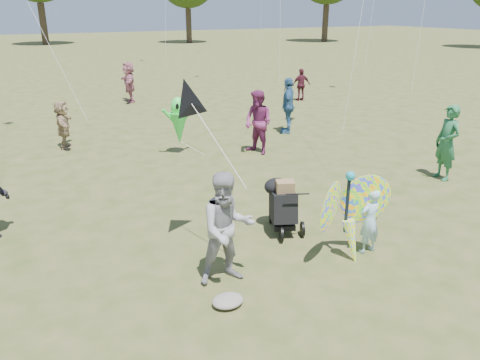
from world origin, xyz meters
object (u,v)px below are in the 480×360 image
crowd_c (288,105)px  crowd_d (63,125)px  crowd_h (301,85)px  alien_kite (179,123)px  crowd_e (258,122)px  crowd_j (129,82)px  child_girl (370,221)px  crowd_f (447,143)px  butterfly_kite (349,215)px  adult_man (227,229)px  jogging_stroller (282,202)px

crowd_c → crowd_d: 7.48m
crowd_h → alien_kite: size_ratio=0.86×
crowd_e → crowd_h: size_ratio=1.27×
crowd_j → crowd_d: bearing=-23.3°
child_girl → crowd_f: bearing=-156.8°
butterfly_kite → crowd_c: bearing=63.9°
crowd_e → butterfly_kite: (-1.74, -6.26, -0.12)m
child_girl → adult_man: (-2.68, 0.33, 0.32)m
crowd_d → jogging_stroller: size_ratio=1.33×
butterfly_kite → alien_kite: bearing=93.1°
crowd_e → crowd_h: (6.01, 6.48, -0.21)m
butterfly_kite → crowd_h: bearing=58.7°
child_girl → alien_kite: size_ratio=0.71×
crowd_h → alien_kite: 9.81m
crowd_h → crowd_c: bearing=59.5°
child_girl → crowd_j: size_ratio=0.67×
crowd_c → butterfly_kite: 8.88m
alien_kite → crowd_d: bearing=142.7°
crowd_h → butterfly_kite: butterfly_kite is taller
crowd_d → crowd_h: 11.59m
crowd_j → alien_kite: bearing=1.6°
crowd_c → butterfly_kite: size_ratio=1.06×
crowd_c → crowd_j: (-3.45, 8.16, -0.05)m
adult_man → butterfly_kite: size_ratio=1.02×
crowd_c → alien_kite: 4.36m
crowd_h → butterfly_kite: (-7.75, -12.74, 0.08)m
adult_man → crowd_h: bearing=59.9°
child_girl → jogging_stroller: 1.73m
child_girl → alien_kite: (-0.88, 7.30, 0.35)m
crowd_h → butterfly_kite: 14.92m
jogging_stroller → butterfly_kite: butterfly_kite is taller
child_girl → crowd_c: crowd_c is taller
crowd_e → jogging_stroller: 5.30m
crowd_c → jogging_stroller: 7.85m
crowd_e → alien_kite: 2.37m
crowd_f → crowd_h: size_ratio=1.29×
crowd_d → alien_kite: bearing=-116.3°
butterfly_kite → jogging_stroller: bearing=107.4°
crowd_d → adult_man: bearing=-161.7°
crowd_c → crowd_d: size_ratio=1.28×
crowd_j → crowd_f: bearing=24.6°
crowd_h → crowd_j: (-7.30, 3.39, 0.17)m
crowd_c → butterfly_kite: crowd_c is taller
adult_man → crowd_h: 15.91m
crowd_h → child_girl: bearing=68.6°
crowd_e → crowd_f: crowd_f is taller
crowd_h → jogging_stroller: size_ratio=1.32×
child_girl → crowd_f: (4.40, 2.08, 0.35)m
crowd_d → alien_kite: alien_kite is taller
adult_man → butterfly_kite: 2.22m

